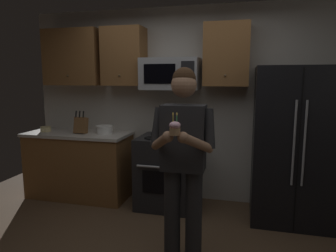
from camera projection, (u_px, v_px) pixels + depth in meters
name	position (u px, v px, depth m)	size (l,w,h in m)	color
wall_back	(186.00, 105.00, 4.21)	(4.40, 0.10, 2.60)	beige
oven_range	(168.00, 171.00, 4.00)	(0.76, 0.70, 0.93)	black
microwave	(170.00, 74.00, 3.92)	(0.74, 0.41, 0.40)	#9EA0A5
refrigerator	(293.00, 145.00, 3.53)	(0.90, 0.75, 1.80)	black
cabinet_row_upper	(129.00, 57.00, 4.07)	(2.78, 0.36, 0.76)	brown
counter_left	(80.00, 164.00, 4.33)	(1.44, 0.66, 0.92)	brown
knife_block	(81.00, 125.00, 4.18)	(0.16, 0.15, 0.32)	brown
bowl_large_white	(104.00, 129.00, 4.17)	(0.23, 0.23, 0.11)	white
bowl_small_colored	(46.00, 129.00, 4.33)	(0.15, 0.15, 0.07)	beige
person	(183.00, 155.00, 2.69)	(0.60, 0.48, 1.76)	#262628
cupcake	(175.00, 128.00, 2.33)	(0.09, 0.09, 0.17)	#A87F56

